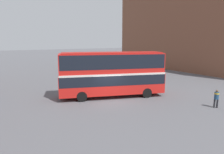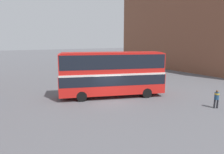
{
  "view_description": "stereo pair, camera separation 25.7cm",
  "coord_description": "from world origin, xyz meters",
  "views": [
    {
      "loc": [
        -9.92,
        -15.78,
        5.8
      ],
      "look_at": [
        1.14,
        1.32,
        2.09
      ],
      "focal_mm": 32.0,
      "sensor_mm": 36.0,
      "label": 1
    },
    {
      "loc": [
        -9.71,
        -15.92,
        5.8
      ],
      "look_at": [
        1.14,
        1.32,
        2.09
      ],
      "focal_mm": 32.0,
      "sensor_mm": 36.0,
      "label": 2
    }
  ],
  "objects": [
    {
      "name": "double_decker_bus",
      "position": [
        1.14,
        1.32,
        2.66
      ],
      "size": [
        10.94,
        6.23,
        4.65
      ],
      "rotation": [
        0.0,
        0.0,
        -0.36
      ],
      "color": "red",
      "rests_on": "ground_plane"
    },
    {
      "name": "pedestrian_foreground",
      "position": [
        6.84,
        -6.65,
        0.99
      ],
      "size": [
        0.56,
        0.56,
        1.62
      ],
      "rotation": [
        0.0,
        0.0,
        4.1
      ],
      "color": "#232328",
      "rests_on": "ground_plane"
    },
    {
      "name": "ground_plane",
      "position": [
        0.0,
        0.0,
        0.0
      ],
      "size": [
        240.0,
        240.0,
        0.0
      ],
      "primitive_type": "plane",
      "color": "#5B5B60"
    },
    {
      "name": "building_row_right",
      "position": [
        27.01,
        10.67,
        8.74
      ],
      "size": [
        11.43,
        34.5,
        17.47
      ],
      "color": "brown",
      "rests_on": "ground_plane"
    },
    {
      "name": "parked_car_kerb_far",
      "position": [
        2.21,
        10.37,
        0.76
      ],
      "size": [
        4.52,
        2.59,
        1.51
      ],
      "rotation": [
        0.0,
        0.0,
        0.19
      ],
      "color": "silver",
      "rests_on": "ground_plane"
    }
  ]
}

